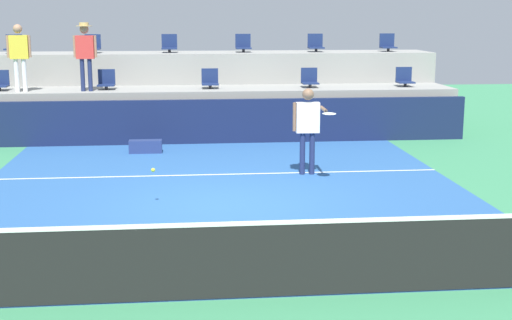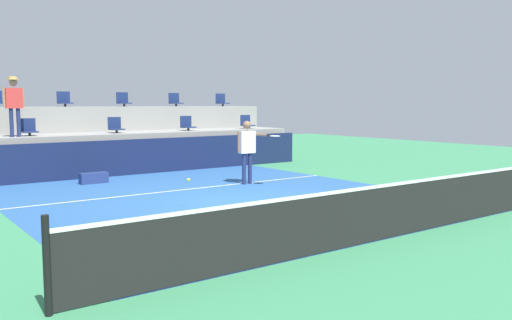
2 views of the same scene
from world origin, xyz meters
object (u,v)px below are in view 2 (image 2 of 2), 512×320
object	(u,v)px
stadium_chair_lower_right	(187,124)
stadium_chair_upper_mid_left	(64,100)
stadium_chair_upper_mid_right	(123,101)
tennis_ball	(188,180)
tennis_player	(248,145)
stadium_chair_upper_right	(175,101)
equipment_bag	(94,178)
stadium_chair_upper_far_right	(222,101)
stadium_chair_lower_left	(29,129)
stadium_chair_lower_center	(116,126)
spectator_with_hat	(14,100)
stadium_chair_lower_far_right	(247,123)

from	to	relation	value
stadium_chair_lower_right	stadium_chair_upper_mid_left	bearing A→B (deg)	154.33
stadium_chair_upper_mid_right	tennis_ball	size ratio (longest dim) A/B	7.65
tennis_player	tennis_ball	bearing A→B (deg)	-145.71
stadium_chair_upper_mid_right	stadium_chair_upper_right	xyz separation A→B (m)	(2.11, 0.00, 0.00)
tennis_player	stadium_chair_upper_mid_right	bearing A→B (deg)	96.21
equipment_bag	stadium_chair_upper_far_right	bearing A→B (deg)	31.07
stadium_chair_upper_mid_right	stadium_chair_upper_far_right	size ratio (longest dim) A/B	1.00
stadium_chair_lower_left	stadium_chair_upper_far_right	distance (m)	8.23
stadium_chair_upper_mid_left	tennis_player	distance (m)	7.47
stadium_chair_lower_center	stadium_chair_upper_right	xyz separation A→B (m)	(3.14, 1.80, 0.85)
stadium_chair_upper_right	spectator_with_hat	world-z (taller)	spectator_with_hat
stadium_chair_lower_left	spectator_with_hat	distance (m)	1.03
spectator_with_hat	stadium_chair_upper_mid_left	bearing A→B (deg)	46.55
tennis_player	equipment_bag	bearing A→B (deg)	141.95
stadium_chair_upper_mid_left	stadium_chair_upper_right	bearing A→B (deg)	0.00
stadium_chair_upper_far_right	tennis_ball	bearing A→B (deg)	-126.38
stadium_chair_lower_center	tennis_player	xyz separation A→B (m)	(1.77, -5.00, -0.40)
spectator_with_hat	tennis_ball	bearing A→B (deg)	-73.83
stadium_chair_upper_mid_left	stadium_chair_upper_far_right	distance (m)	6.37
stadium_chair_lower_far_right	stadium_chair_upper_mid_left	size ratio (longest dim) A/B	1.00
equipment_bag	stadium_chair_lower_right	bearing A→B (deg)	28.87
stadium_chair_lower_center	spectator_with_hat	distance (m)	3.28
stadium_chair_lower_right	stadium_chair_lower_far_right	bearing A→B (deg)	0.00
stadium_chair_lower_center	stadium_chair_upper_right	world-z (taller)	stadium_chair_upper_right
stadium_chair_upper_mid_left	tennis_ball	world-z (taller)	stadium_chair_upper_mid_left
stadium_chair_upper_mid_left	stadium_chair_upper_mid_right	bearing A→B (deg)	0.00
stadium_chair_lower_right	stadium_chair_upper_right	distance (m)	2.05
stadium_chair_lower_center	tennis_ball	bearing A→B (deg)	-99.84
stadium_chair_lower_left	stadium_chair_lower_right	world-z (taller)	same
stadium_chair_lower_left	spectator_with_hat	world-z (taller)	spectator_with_hat
stadium_chair_upper_far_right	stadium_chair_upper_mid_left	bearing A→B (deg)	180.00
stadium_chair_lower_right	spectator_with_hat	size ratio (longest dim) A/B	0.30
tennis_player	equipment_bag	size ratio (longest dim) A/B	2.29
spectator_with_hat	tennis_ball	distance (m)	7.13
stadium_chair_lower_far_right	stadium_chair_upper_mid_right	world-z (taller)	stadium_chair_upper_mid_right
tennis_player	stadium_chair_lower_left	bearing A→B (deg)	131.80
stadium_chair_upper_mid_left	stadium_chair_lower_left	bearing A→B (deg)	-131.89
stadium_chair_lower_center	stadium_chair_lower_right	world-z (taller)	same
stadium_chair_upper_mid_right	stadium_chair_lower_right	bearing A→B (deg)	-47.80
stadium_chair_upper_mid_right	equipment_bag	world-z (taller)	stadium_chair_upper_mid_right
stadium_chair_lower_right	stadium_chair_upper_far_right	world-z (taller)	stadium_chair_upper_far_right
stadium_chair_upper_mid_left	stadium_chair_upper_mid_right	distance (m)	2.11
stadium_chair_lower_left	stadium_chair_lower_far_right	world-z (taller)	same
stadium_chair_upper_mid_right	tennis_ball	world-z (taller)	stadium_chair_upper_mid_right
stadium_chair_upper_mid_left	stadium_chair_upper_far_right	bearing A→B (deg)	0.00
stadium_chair_upper_far_right	stadium_chair_lower_left	bearing A→B (deg)	-167.29
tennis_player	tennis_ball	distance (m)	3.65
stadium_chair_lower_right	tennis_ball	distance (m)	8.08
stadium_chair_lower_center	stadium_chair_upper_mid_right	bearing A→B (deg)	60.18
stadium_chair_lower_center	tennis_ball	distance (m)	7.19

